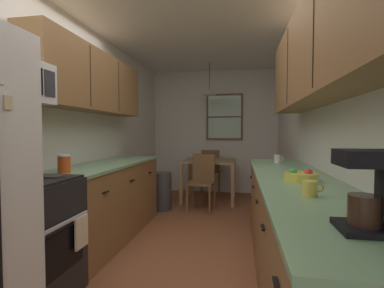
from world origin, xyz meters
name	(u,v)px	position (x,y,z in m)	size (l,w,h in m)	color
ground_plane	(193,237)	(0.00, 1.00, 0.00)	(12.00, 12.00, 0.00)	brown
wall_left	(89,131)	(-1.35, 1.00, 1.27)	(0.10, 9.00, 2.55)	white
wall_right	(313,131)	(1.35, 1.00, 1.27)	(0.10, 9.00, 2.55)	white
wall_back	(214,132)	(0.00, 3.65, 1.27)	(4.40, 0.10, 2.55)	white
ceiling_slab	(194,19)	(0.00, 1.00, 2.59)	(4.40, 9.00, 0.08)	white
stove_range	(25,240)	(-0.99, -0.51, 0.47)	(0.66, 0.62, 1.10)	black
microwave_over_range	(7,80)	(-1.11, -0.51, 1.64)	(0.39, 0.59, 0.31)	white
counter_left	(108,200)	(-1.00, 0.79, 0.45)	(0.64, 1.98, 0.90)	olive
upper_cabinets_left	(93,82)	(-1.14, 0.74, 1.84)	(0.33, 2.06, 0.68)	olive
counter_right	(296,234)	(1.00, 0.02, 0.45)	(0.64, 3.17, 0.90)	olive
upper_cabinets_right	(320,50)	(1.14, -0.03, 1.88)	(0.33, 2.85, 0.76)	olive
dining_table	(209,166)	(-0.02, 2.85, 0.64)	(0.94, 0.90, 0.75)	#A87F51
dining_chair_near	(202,179)	(-0.06, 2.19, 0.50)	(0.44, 0.44, 0.90)	brown
dining_chair_far	(211,169)	(-0.05, 3.51, 0.50)	(0.42, 0.42, 0.90)	brown
pendant_light	(209,92)	(-0.02, 2.85, 2.00)	(0.27, 0.27, 0.60)	black
back_window	(224,117)	(0.22, 3.58, 1.58)	(0.75, 0.05, 0.96)	brown
trash_bin	(162,191)	(-0.70, 2.08, 0.31)	(0.30, 0.30, 0.61)	#3F3F42
storage_canister	(64,164)	(-1.00, -0.03, 0.98)	(0.11, 0.11, 0.16)	#D84C19
dish_towel	(81,232)	(-0.64, -0.36, 0.50)	(0.02, 0.16, 0.24)	beige
coffee_maker	(380,189)	(1.05, -1.19, 1.06)	(0.22, 0.18, 0.30)	black
mug_by_coffeemaker	(310,188)	(0.95, -0.62, 0.94)	(0.12, 0.08, 0.09)	#E5CC4C
mug_spare	(277,159)	(0.99, 1.17, 0.95)	(0.11, 0.07, 0.09)	white
fruit_bowl	(301,176)	(1.00, -0.11, 0.94)	(0.24, 0.24, 0.09)	#E5D14C
table_serving_bowl	(211,159)	(0.03, 2.78, 0.78)	(0.16, 0.16, 0.06)	#4C7299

